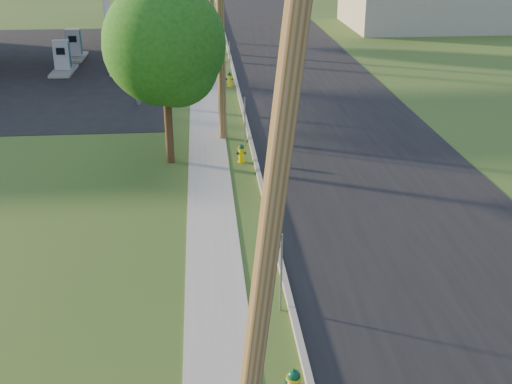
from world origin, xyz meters
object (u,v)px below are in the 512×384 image
fuel_pump_ne (62,60)px  fuel_pump_se (74,47)px  utility_pole_mid (220,16)px  hydrant_mid (241,153)px  hydrant_far (230,79)px  tree_verge (167,49)px  utility_pole_near (270,226)px

fuel_pump_ne → fuel_pump_se: size_ratio=1.00×
utility_pole_mid → hydrant_mid: utility_pole_mid is taller
hydrant_mid → hydrant_far: 11.69m
fuel_pump_se → tree_verge: (6.93, -19.72, 3.51)m
fuel_pump_se → tree_verge: size_ratio=0.49×
utility_pole_mid → hydrant_far: size_ratio=12.37×
utility_pole_near → fuel_pump_ne: bearing=106.0°
fuel_pump_ne → hydrant_far: (9.61, -4.22, -0.34)m
utility_pole_mid → fuel_pump_ne: size_ratio=3.06×
hydrant_far → fuel_pump_se: bearing=139.5°
hydrant_mid → tree_verge: bearing=175.8°
fuel_pump_se → utility_pole_near: bearing=-75.7°
utility_pole_near → fuel_pump_se: (-8.90, 35.00, -4.08)m
fuel_pump_ne → tree_verge: (6.93, -15.72, 3.51)m
utility_pole_mid → fuel_pump_se: size_ratio=3.06×
utility_pole_near → utility_pole_mid: 18.00m
hydrant_far → fuel_pump_ne: bearing=156.3°
utility_pole_near → utility_pole_mid: (-0.00, 18.00, 0.15)m
fuel_pump_se → tree_verge: 21.19m
fuel_pump_ne → hydrant_mid: bearing=-59.2°
hydrant_far → hydrant_mid: bearing=-90.6°
hydrant_mid → hydrant_far: hydrant_far is taller
fuel_pump_se → hydrant_mid: fuel_pump_se is taller
fuel_pump_ne → fuel_pump_se: 4.00m
fuel_pump_ne → utility_pole_near: bearing=-74.0°
fuel_pump_ne → tree_verge: 17.53m
utility_pole_near → hydrant_mid: 15.75m
utility_pole_near → utility_pole_mid: bearing=90.0°
fuel_pump_ne → utility_pole_mid: bearing=-55.6°
hydrant_mid → utility_pole_near: bearing=-92.2°
hydrant_mid → hydrant_far: size_ratio=0.91×
fuel_pump_ne → hydrant_far: 10.50m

